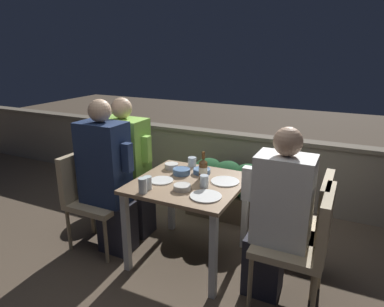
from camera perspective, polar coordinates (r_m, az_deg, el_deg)
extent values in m
plane|color=brown|center=(3.10, -0.53, -16.87)|extent=(16.00, 16.00, 0.00)
cube|color=gray|center=(4.09, 8.15, -2.41)|extent=(9.00, 0.14, 0.75)
cube|color=#706656|center=(3.98, 8.39, 2.97)|extent=(9.00, 0.18, 0.04)
cube|color=#937556|center=(2.78, -0.56, -4.98)|extent=(0.85, 0.83, 0.03)
cube|color=silver|center=(2.83, -10.91, -12.78)|extent=(0.05, 0.05, 0.68)
cube|color=silver|center=(2.51, 3.56, -16.76)|extent=(0.05, 0.05, 0.68)
cube|color=silver|center=(3.37, -3.49, -7.36)|extent=(0.05, 0.05, 0.68)
cube|color=silver|center=(3.11, 8.80, -9.81)|extent=(0.05, 0.05, 0.68)
cube|color=brown|center=(3.74, 5.68, -8.17)|extent=(0.80, 0.36, 0.28)
ellipsoid|color=#194723|center=(3.70, 2.62, -3.46)|extent=(0.36, 0.47, 0.34)
ellipsoid|color=#194723|center=(3.63, 5.82, -3.98)|extent=(0.36, 0.47, 0.34)
ellipsoid|color=#194723|center=(3.56, 9.14, -4.51)|extent=(0.36, 0.47, 0.34)
cube|color=tan|center=(3.18, -14.94, -7.83)|extent=(0.47, 0.47, 0.05)
cube|color=tan|center=(3.23, -18.13, -3.28)|extent=(0.06, 0.47, 0.41)
cylinder|color=#9E8966|center=(3.28, -19.83, -11.91)|extent=(0.03, 0.03, 0.40)
cylinder|color=#9E8966|center=(3.02, -14.14, -13.98)|extent=(0.03, 0.03, 0.40)
cylinder|color=#9E8966|center=(3.54, -15.06, -9.20)|extent=(0.03, 0.03, 0.40)
cylinder|color=#9E8966|center=(3.30, -9.50, -10.81)|extent=(0.03, 0.03, 0.40)
cube|color=#282833|center=(3.17, -12.27, -11.77)|extent=(0.28, 0.23, 0.45)
cube|color=navy|center=(3.00, -14.48, -1.55)|extent=(0.40, 0.26, 0.71)
cube|color=navy|center=(2.82, -10.72, -0.67)|extent=(0.07, 0.07, 0.24)
sphere|color=tan|center=(2.89, -15.15, 6.89)|extent=(0.19, 0.19, 0.19)
cube|color=tan|center=(3.42, -11.80, -5.74)|extent=(0.47, 0.47, 0.05)
cube|color=tan|center=(3.47, -14.82, -1.55)|extent=(0.06, 0.47, 0.41)
cylinder|color=#9E8966|center=(3.50, -16.39, -9.64)|extent=(0.03, 0.03, 0.40)
cylinder|color=#9E8966|center=(3.26, -10.85, -11.33)|extent=(0.03, 0.03, 0.40)
cylinder|color=#9E8966|center=(3.78, -12.20, -7.22)|extent=(0.03, 0.03, 0.40)
cylinder|color=#9E8966|center=(3.56, -6.86, -8.56)|extent=(0.03, 0.03, 0.40)
cube|color=#282833|center=(3.41, -9.30, -9.38)|extent=(0.31, 0.23, 0.45)
cube|color=#8CCC4C|center=(3.26, -11.21, -0.09)|extent=(0.44, 0.26, 0.68)
cube|color=#8CCC4C|center=(3.09, -7.59, 0.73)|extent=(0.07, 0.07, 0.24)
sphere|color=tan|center=(3.16, -11.67, 7.42)|extent=(0.19, 0.19, 0.19)
cube|color=tan|center=(2.55, 15.91, -14.61)|extent=(0.47, 0.47, 0.05)
cube|color=tan|center=(2.42, 21.38, -10.71)|extent=(0.06, 0.47, 0.41)
cylinder|color=#9E8966|center=(2.54, 9.65, -20.42)|extent=(0.03, 0.03, 0.40)
cylinder|color=#9E8966|center=(2.49, 19.54, -22.18)|extent=(0.03, 0.03, 0.40)
cylinder|color=#9E8966|center=(2.87, 12.12, -15.67)|extent=(0.03, 0.03, 0.40)
cylinder|color=#9E8966|center=(2.83, 20.64, -17.06)|extent=(0.03, 0.03, 0.40)
cube|color=#282833|center=(2.68, 11.81, -17.62)|extent=(0.27, 0.23, 0.45)
cube|color=white|center=(2.40, 14.92, -7.47)|extent=(0.38, 0.26, 0.62)
cube|color=white|center=(2.42, 9.25, -4.93)|extent=(0.07, 0.07, 0.24)
sphere|color=tan|center=(2.26, 15.71, 1.93)|extent=(0.19, 0.19, 0.19)
cube|color=tan|center=(2.77, 16.31, -11.86)|extent=(0.47, 0.47, 0.05)
cube|color=tan|center=(2.65, 21.27, -8.17)|extent=(0.06, 0.47, 0.41)
cylinder|color=#9E8966|center=(2.75, 10.65, -17.22)|extent=(0.03, 0.03, 0.40)
cylinder|color=#9E8966|center=(2.70, 19.60, -18.75)|extent=(0.03, 0.03, 0.40)
cylinder|color=#9E8966|center=(3.09, 12.79, -13.14)|extent=(0.03, 0.03, 0.40)
cylinder|color=#9E8966|center=(3.05, 20.60, -14.38)|extent=(0.03, 0.03, 0.40)
cylinder|color=brown|center=(2.80, 1.87, -2.87)|extent=(0.07, 0.07, 0.14)
cylinder|color=beige|center=(2.80, 1.87, -2.74)|extent=(0.07, 0.07, 0.05)
cone|color=brown|center=(2.77, 1.89, -1.20)|extent=(0.07, 0.07, 0.03)
cylinder|color=brown|center=(2.76, 1.90, -0.33)|extent=(0.03, 0.03, 0.06)
cylinder|color=white|center=(2.50, 2.32, -7.11)|extent=(0.23, 0.23, 0.01)
cylinder|color=white|center=(2.79, -5.08, -4.50)|extent=(0.19, 0.19, 0.01)
cylinder|color=white|center=(2.77, 5.53, -4.65)|extent=(0.23, 0.23, 0.01)
cylinder|color=#4C709E|center=(2.92, -1.76, -3.01)|extent=(0.15, 0.15, 0.05)
torus|color=#4C709E|center=(2.91, -1.76, -2.64)|extent=(0.15, 0.15, 0.01)
cylinder|color=silver|center=(3.06, -3.45, -2.10)|extent=(0.12, 0.12, 0.05)
torus|color=silver|center=(3.05, -3.45, -1.76)|extent=(0.12, 0.12, 0.01)
cylinder|color=#4C709E|center=(2.94, 1.64, -2.94)|extent=(0.15, 0.15, 0.04)
torus|color=#4C709E|center=(2.94, 1.64, -2.64)|extent=(0.15, 0.15, 0.01)
cylinder|color=beige|center=(2.61, -1.64, -5.65)|extent=(0.13, 0.13, 0.04)
torus|color=beige|center=(2.60, -1.65, -5.32)|extent=(0.13, 0.13, 0.01)
cylinder|color=silver|center=(2.64, 2.03, -4.67)|extent=(0.07, 0.07, 0.10)
cylinder|color=silver|center=(2.63, -7.41, -4.86)|extent=(0.07, 0.07, 0.10)
cylinder|color=silver|center=(3.11, 0.02, -1.38)|extent=(0.08, 0.08, 0.08)
cylinder|color=silver|center=(2.57, -8.21, -5.32)|extent=(0.06, 0.06, 0.12)
cylinder|color=#B2A899|center=(4.18, -11.41, -6.29)|extent=(0.24, 0.24, 0.19)
cylinder|color=#47331E|center=(4.11, -11.56, -4.00)|extent=(0.03, 0.03, 0.17)
ellipsoid|color=#194723|center=(4.04, -11.74, -1.10)|extent=(0.34, 0.34, 0.30)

